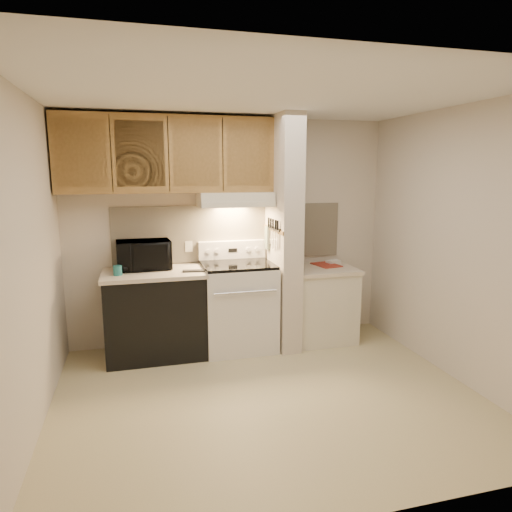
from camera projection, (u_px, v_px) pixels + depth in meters
name	position (u px, v px, depth m)	size (l,w,h in m)	color
floor	(268.00, 396.00, 3.96)	(3.60, 3.60, 0.00)	#C6B788
ceiling	(269.00, 94.00, 3.50)	(3.60, 3.60, 0.00)	white
wall_back	(231.00, 231.00, 5.15)	(3.60, 0.02, 2.50)	beige
wall_left	(28.00, 266.00, 3.27)	(0.02, 3.00, 2.50)	beige
wall_right	(456.00, 245.00, 4.18)	(0.02, 3.00, 2.50)	beige
backsplash	(231.00, 233.00, 5.14)	(2.60, 0.02, 0.63)	beige
range_body	(238.00, 307.00, 4.97)	(0.76, 0.65, 0.92)	silver
oven_window	(245.00, 312.00, 4.66)	(0.50, 0.01, 0.30)	black
oven_handle	(246.00, 292.00, 4.58)	(0.02, 0.02, 0.65)	silver
cooktop	(238.00, 264.00, 4.88)	(0.74, 0.64, 0.03)	black
range_backguard	(232.00, 250.00, 5.13)	(0.76, 0.08, 0.20)	silver
range_display	(233.00, 250.00, 5.09)	(0.10, 0.01, 0.04)	black
range_knob_left_outer	(208.00, 251.00, 5.02)	(0.05, 0.05, 0.02)	silver
range_knob_left_inner	(217.00, 251.00, 5.04)	(0.05, 0.05, 0.02)	silver
range_knob_right_inner	(249.00, 250.00, 5.13)	(0.05, 0.05, 0.02)	silver
range_knob_right_outer	(257.00, 249.00, 5.16)	(0.05, 0.05, 0.02)	silver
dishwasher_front	(156.00, 316.00, 4.76)	(1.00, 0.63, 0.87)	black
left_countertop	(154.00, 273.00, 4.68)	(1.04, 0.67, 0.04)	beige
spoon_rest	(194.00, 271.00, 4.65)	(0.24, 0.08, 0.02)	black
teal_jar	(118.00, 270.00, 4.48)	(0.09, 0.09, 0.10)	#207072
outlet	(189.00, 247.00, 5.03)	(0.08, 0.01, 0.12)	beige
microwave	(144.00, 255.00, 4.76)	(0.54, 0.37, 0.30)	black
partition_pillar	(283.00, 234.00, 4.95)	(0.22, 0.70, 2.50)	beige
pillar_trim	(273.00, 230.00, 4.91)	(0.01, 0.70, 0.04)	olive
knife_strip	(274.00, 228.00, 4.86)	(0.02, 0.42, 0.04)	black
knife_blade_a	(277.00, 240.00, 4.73)	(0.01, 0.04, 0.16)	silver
knife_handle_a	(278.00, 225.00, 4.69)	(0.02, 0.02, 0.10)	black
knife_blade_b	(275.00, 240.00, 4.80)	(0.01, 0.04, 0.18)	silver
knife_handle_b	(276.00, 225.00, 4.76)	(0.02, 0.02, 0.10)	black
knife_blade_c	(273.00, 239.00, 4.88)	(0.01, 0.04, 0.20)	silver
knife_handle_c	(273.00, 224.00, 4.85)	(0.02, 0.02, 0.10)	black
knife_blade_d	(271.00, 237.00, 4.95)	(0.01, 0.04, 0.16)	silver
knife_handle_d	(271.00, 223.00, 4.92)	(0.02, 0.02, 0.10)	black
knife_blade_e	(268.00, 236.00, 5.03)	(0.01, 0.04, 0.18)	silver
knife_handle_e	(269.00, 222.00, 5.00)	(0.02, 0.02, 0.10)	black
oven_mitt	(267.00, 238.00, 5.09)	(0.03, 0.11, 0.25)	slate
right_cab_base	(321.00, 305.00, 5.22)	(0.70, 0.60, 0.81)	beige
right_countertop	(322.00, 269.00, 5.14)	(0.74, 0.64, 0.04)	beige
red_folder	(326.00, 265.00, 5.26)	(0.24, 0.33, 0.01)	#9B3022
white_box	(333.00, 262.00, 5.36)	(0.15, 0.10, 0.04)	white
range_hood	(235.00, 199.00, 4.87)	(0.78, 0.44, 0.15)	beige
hood_lip	(239.00, 205.00, 4.68)	(0.78, 0.04, 0.06)	beige
upper_cabinets	(167.00, 155.00, 4.66)	(2.18, 0.33, 0.77)	olive
cab_door_a	(81.00, 153.00, 4.30)	(0.46, 0.01, 0.63)	olive
cab_gap_a	(111.00, 154.00, 4.37)	(0.01, 0.01, 0.73)	black
cab_door_b	(140.00, 154.00, 4.44)	(0.46, 0.01, 0.63)	olive
cab_gap_b	(169.00, 154.00, 4.51)	(0.01, 0.01, 0.73)	black
cab_door_c	(196.00, 154.00, 4.58)	(0.46, 0.01, 0.63)	olive
cab_gap_c	(223.00, 155.00, 4.64)	(0.01, 0.01, 0.73)	black
cab_door_d	(249.00, 155.00, 4.71)	(0.46, 0.01, 0.63)	olive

